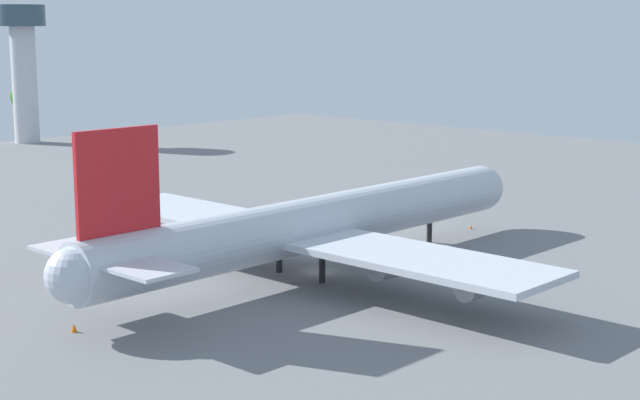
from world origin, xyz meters
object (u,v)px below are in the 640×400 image
safety_cone_nose (471,227)px  control_tower (23,58)px  cargo_airplane (317,224)px  safety_cone_tail (74,328)px

safety_cone_nose → control_tower: control_tower is taller
cargo_airplane → safety_cone_tail: cargo_airplane is taller
safety_cone_tail → control_tower: 154.64m
safety_cone_tail → control_tower: (74.16, 134.26, 19.72)m
safety_cone_nose → control_tower: 136.56m
cargo_airplane → safety_cone_tail: bearing=177.4°
safety_cone_nose → control_tower: (10.63, 134.69, 19.80)m
safety_cone_tail → safety_cone_nose: bearing=-0.4°
control_tower → cargo_airplane: bearing=-107.5°
safety_cone_nose → safety_cone_tail: (-63.52, 0.44, 0.08)m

